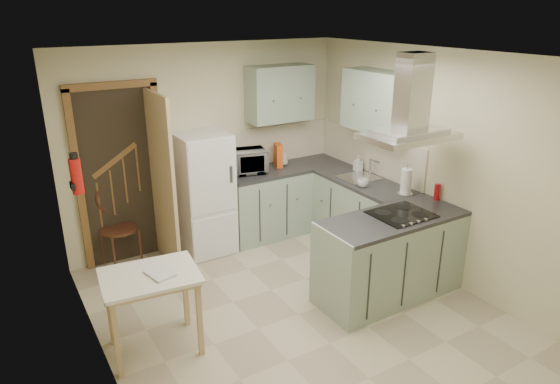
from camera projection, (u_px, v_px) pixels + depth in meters
floor at (298, 314)px, 4.98m from camera, size 4.20×4.20×0.00m
ceiling at (302, 56)px, 4.11m from camera, size 4.20×4.20×0.00m
back_wall at (208, 146)px, 6.23m from camera, size 3.60×0.00×3.60m
left_wall at (96, 243)px, 3.67m from camera, size 0.00×4.20×4.20m
right_wall at (438, 167)px, 5.42m from camera, size 0.00×4.20×4.20m
doorway at (121, 176)px, 5.74m from camera, size 1.10×0.12×2.10m
fridge at (204, 194)px, 6.07m from camera, size 0.60×0.60×1.50m
counter_back at (266, 203)px, 6.59m from camera, size 1.08×0.60×0.90m
counter_right at (348, 207)px, 6.46m from camera, size 0.60×1.95×0.90m
splashback at (274, 144)px, 6.72m from camera, size 1.68×0.02×0.50m
wall_cabinet_back at (280, 93)px, 6.34m from camera, size 0.85×0.35×0.70m
wall_cabinet_right at (377, 101)px, 5.81m from camera, size 0.35×0.90×0.70m
peninsula at (391, 256)px, 5.18m from camera, size 1.55×0.65×0.90m
hob at (401, 214)px, 5.07m from camera, size 0.58×0.50×0.01m
extractor_hood at (409, 136)px, 4.79m from camera, size 0.90×0.55×0.10m
sink at (359, 178)px, 6.16m from camera, size 0.45×0.40×0.01m
fire_extinguisher at (76, 176)px, 4.34m from camera, size 0.10×0.10×0.32m
drop_leaf_table at (154, 312)px, 4.35m from camera, size 0.87×0.70×0.76m
bentwood_chair at (119, 229)px, 5.79m from camera, size 0.48×0.48×0.92m
microwave at (245, 162)px, 6.31m from camera, size 0.60×0.47×0.29m
kettle at (283, 158)px, 6.64m from camera, size 0.13×0.13×0.19m
cereal_box at (278, 155)px, 6.56m from camera, size 0.14×0.22×0.30m
soap_bottle at (358, 163)px, 6.39m from camera, size 0.09×0.09×0.20m
paper_towel at (406, 181)px, 5.58m from camera, size 0.12×0.12×0.30m
cup at (363, 183)px, 5.83m from camera, size 0.16×0.16×0.10m
red_bottle at (437, 192)px, 5.43m from camera, size 0.08×0.08×0.18m
book at (150, 272)px, 4.14m from camera, size 0.23×0.28×0.11m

